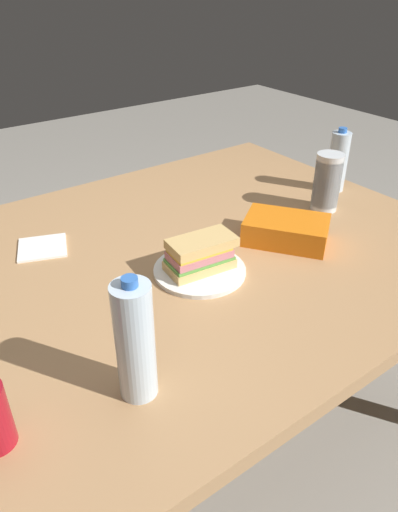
{
  "coord_description": "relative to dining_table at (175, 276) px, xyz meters",
  "views": [
    {
      "loc": [
        -0.61,
        -0.94,
        1.4
      ],
      "look_at": [
        -0.0,
        -0.12,
        0.77
      ],
      "focal_mm": 33.5,
      "sensor_mm": 36.0,
      "label": 1
    }
  ],
  "objects": [
    {
      "name": "ground_plane",
      "position": [
        0.0,
        0.0,
        -0.65
      ],
      "size": [
        8.0,
        8.0,
        0.0
      ],
      "primitive_type": "plane",
      "color": "gray"
    },
    {
      "name": "dining_table",
      "position": [
        0.0,
        0.0,
        0.0
      ],
      "size": [
        1.6,
        1.19,
        0.72
      ],
      "color": "tan",
      "rests_on": "ground_plane"
    },
    {
      "name": "paper_plate",
      "position": [
        -0.0,
        -0.12,
        0.08
      ],
      "size": [
        0.24,
        0.24,
        0.01
      ],
      "primitive_type": "cylinder",
      "color": "white",
      "rests_on": "dining_table"
    },
    {
      "name": "sandwich",
      "position": [
        0.0,
        -0.12,
        0.13
      ],
      "size": [
        0.19,
        0.11,
        0.08
      ],
      "color": "#DBB26B",
      "rests_on": "paper_plate"
    },
    {
      "name": "chip_bag",
      "position": [
        0.3,
        -0.13,
        0.11
      ],
      "size": [
        0.26,
        0.27,
        0.07
      ],
      "primitive_type": "cube",
      "rotation": [
        0.0,
        0.0,
        5.33
      ],
      "color": "orange",
      "rests_on": "dining_table"
    },
    {
      "name": "water_bottle_tall",
      "position": [
        -0.33,
        -0.37,
        0.19
      ],
      "size": [
        0.07,
        0.07,
        0.25
      ],
      "color": "silver",
      "rests_on": "dining_table"
    },
    {
      "name": "plastic_cup_stack",
      "position": [
        0.54,
        -0.05,
        0.17
      ],
      "size": [
        0.08,
        0.08,
        0.18
      ],
      "color": "silver",
      "rests_on": "dining_table"
    },
    {
      "name": "water_bottle_spare",
      "position": [
        0.69,
        0.03,
        0.18
      ],
      "size": [
        0.06,
        0.06,
        0.22
      ],
      "color": "silver",
      "rests_on": "dining_table"
    },
    {
      "name": "paper_napkin",
      "position": [
        -0.28,
        0.24,
        0.08
      ],
      "size": [
        0.17,
        0.17,
        0.01
      ],
      "primitive_type": "cube",
      "rotation": [
        0.0,
        0.0,
        5.92
      ],
      "color": "white",
      "rests_on": "dining_table"
    }
  ]
}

